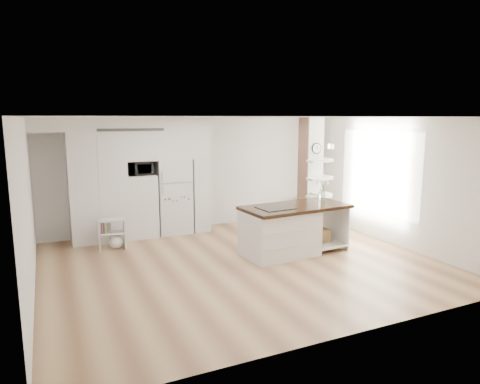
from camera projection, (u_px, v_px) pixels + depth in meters
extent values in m
cube|color=tan|center=(241.00, 263.00, 7.99)|extent=(7.00, 6.00, 0.01)
cube|color=white|center=(241.00, 117.00, 7.53)|extent=(7.00, 6.00, 0.04)
cube|color=silver|center=(190.00, 173.00, 10.45)|extent=(7.00, 0.04, 2.70)
cube|color=silver|center=(347.00, 232.00, 5.08)|extent=(7.00, 0.04, 2.70)
cube|color=silver|center=(27.00, 209.00, 6.32)|extent=(0.04, 6.00, 2.70)
cube|color=silver|center=(389.00, 181.00, 9.21)|extent=(0.04, 6.00, 2.70)
cube|color=white|center=(98.00, 187.00, 9.28)|extent=(1.20, 0.65, 2.40)
cube|color=white|center=(141.00, 206.00, 9.74)|extent=(0.65, 0.65, 1.42)
cube|color=white|center=(139.00, 146.00, 9.51)|extent=(0.65, 0.65, 0.65)
cube|color=white|center=(172.00, 145.00, 9.82)|extent=(0.85, 0.65, 0.65)
cube|color=white|center=(198.00, 181.00, 10.23)|extent=(0.40, 0.65, 2.40)
cube|color=silver|center=(128.00, 124.00, 9.31)|extent=(4.00, 0.70, 0.30)
cube|color=#262626|center=(131.00, 130.00, 9.03)|extent=(1.40, 0.04, 0.06)
cube|color=white|center=(173.00, 196.00, 10.03)|extent=(0.78, 0.66, 1.75)
cube|color=#B2B2B7|center=(177.00, 183.00, 9.66)|extent=(0.78, 0.01, 0.03)
cube|color=silver|center=(310.00, 177.00, 9.79)|extent=(0.40, 0.40, 2.70)
cube|color=tan|center=(303.00, 178.00, 9.70)|extent=(0.02, 0.40, 2.70)
cube|color=tan|center=(305.00, 176.00, 9.97)|extent=(0.40, 0.02, 2.70)
cylinder|color=black|center=(316.00, 148.00, 9.49)|extent=(0.25, 0.03, 0.25)
cylinder|color=white|center=(317.00, 148.00, 9.47)|extent=(0.21, 0.01, 0.21)
plane|color=white|center=(378.00, 172.00, 9.44)|extent=(0.00, 2.40, 2.40)
cylinder|color=white|center=(316.00, 147.00, 8.47)|extent=(0.12, 0.12, 0.10)
cube|color=white|center=(280.00, 233.00, 8.40)|extent=(1.46, 1.01, 0.90)
cube|color=white|center=(320.00, 242.00, 8.95)|extent=(0.82, 0.97, 0.04)
cube|color=white|center=(334.00, 225.00, 9.06)|extent=(0.10, 0.91, 0.90)
cube|color=black|center=(296.00, 207.00, 8.50)|extent=(2.22, 1.18, 0.06)
cube|color=black|center=(275.00, 208.00, 8.26)|extent=(0.68, 0.58, 0.01)
cube|color=#AA8552|center=(318.00, 235.00, 8.89)|extent=(0.45, 0.35, 0.27)
cylinder|color=white|center=(322.00, 196.00, 8.93)|extent=(0.12, 0.12, 0.22)
cube|color=white|center=(99.00, 235.00, 8.75)|extent=(0.05, 0.31, 0.63)
cube|color=white|center=(125.00, 233.00, 8.93)|extent=(0.05, 0.31, 0.63)
cube|color=white|center=(111.00, 220.00, 8.79)|extent=(0.55, 0.34, 0.03)
cube|color=white|center=(112.00, 233.00, 8.83)|extent=(0.52, 0.34, 0.03)
sphere|color=white|center=(116.00, 241.00, 8.89)|extent=(0.31, 0.31, 0.31)
imported|color=#316E2C|center=(323.00, 226.00, 9.79)|extent=(0.30, 0.26, 0.48)
imported|color=#316E2C|center=(280.00, 213.00, 11.13)|extent=(0.34, 0.34, 0.48)
imported|color=#2D2D2D|center=(140.00, 169.00, 9.55)|extent=(0.54, 0.37, 0.30)
imported|color=#316E2C|center=(320.00, 168.00, 9.98)|extent=(0.27, 0.23, 0.30)
imported|color=white|center=(317.00, 194.00, 9.58)|extent=(0.22, 0.22, 0.05)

